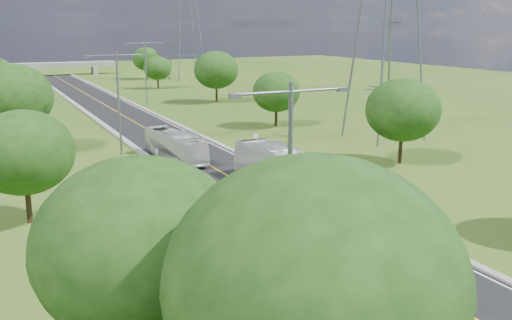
# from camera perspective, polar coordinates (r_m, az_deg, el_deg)

# --- Properties ---
(ground) EXTENTS (260.00, 260.00, 0.00)m
(ground) POSITION_cam_1_polar(r_m,az_deg,el_deg) (73.07, -11.46, 3.36)
(ground) COLOR #304C15
(ground) RESTS_ON ground
(road) EXTENTS (8.00, 150.00, 0.06)m
(road) POSITION_cam_1_polar(r_m,az_deg,el_deg) (78.80, -12.62, 4.05)
(road) COLOR black
(road) RESTS_ON ground
(curb_left) EXTENTS (0.50, 150.00, 0.22)m
(curb_left) POSITION_cam_1_polar(r_m,az_deg,el_deg) (77.90, -15.66, 3.83)
(curb_left) COLOR gray
(curb_left) RESTS_ON ground
(curb_right) EXTENTS (0.50, 150.00, 0.22)m
(curb_right) POSITION_cam_1_polar(r_m,az_deg,el_deg) (79.89, -9.66, 4.37)
(curb_right) COLOR gray
(curb_right) RESTS_ON ground
(speed_limit_sign) EXTENTS (0.55, 0.09, 2.40)m
(speed_limit_sign) POSITION_cam_1_polar(r_m,az_deg,el_deg) (54.24, -0.03, 1.90)
(speed_limit_sign) COLOR slate
(speed_limit_sign) RESTS_ON ground
(overpass) EXTENTS (30.00, 3.00, 3.20)m
(overpass) POSITION_cam_1_polar(r_m,az_deg,el_deg) (151.06, -19.64, 8.87)
(overpass) COLOR gray
(overpass) RESTS_ON ground
(streetlight_near_left) EXTENTS (5.90, 0.25, 10.00)m
(streetlight_near_left) POSITION_cam_1_polar(r_m,az_deg,el_deg) (25.77, 3.41, -1.24)
(streetlight_near_left) COLOR slate
(streetlight_near_left) RESTS_ON ground
(streetlight_mid_left) EXTENTS (5.90, 0.25, 10.00)m
(streetlight_mid_left) POSITION_cam_1_polar(r_m,az_deg,el_deg) (56.38, -13.61, 6.44)
(streetlight_mid_left) COLOR slate
(streetlight_mid_left) RESTS_ON ground
(streetlight_far_right) EXTENTS (5.90, 0.25, 10.00)m
(streetlight_far_right) POSITION_cam_1_polar(r_m,az_deg,el_deg) (91.18, -10.98, 9.11)
(streetlight_far_right) COLOR slate
(streetlight_far_right) RESTS_ON ground
(power_tower_near) EXTENTS (9.00, 6.40, 28.00)m
(power_tower_near) POSITION_cam_1_polar(r_m,az_deg,el_deg) (64.02, 13.16, 14.49)
(power_tower_near) COLOR slate
(power_tower_near) RESTS_ON ground
(power_tower_far) EXTENTS (9.00, 6.40, 28.00)m
(power_tower_far) POSITION_cam_1_polar(r_m,az_deg,el_deg) (132.30, -7.04, 14.03)
(power_tower_far) COLOR slate
(power_tower_far) RESTS_ON ground
(tree_la) EXTENTS (7.14, 7.14, 8.30)m
(tree_la) POSITION_cam_1_polar(r_m,az_deg,el_deg) (19.53, -11.49, -8.48)
(tree_la) COLOR black
(tree_la) RESTS_ON ground
(tree_lb) EXTENTS (6.30, 6.30, 7.33)m
(tree_lb) POSITION_cam_1_polar(r_m,az_deg,el_deg) (38.48, -22.23, 0.71)
(tree_lb) COLOR black
(tree_lb) RESTS_ON ground
(tree_lc) EXTENTS (7.56, 7.56, 8.79)m
(tree_lc) POSITION_cam_1_polar(r_m,az_deg,el_deg) (60.09, -23.11, 5.80)
(tree_lc) COLOR black
(tree_lc) RESTS_ON ground
(tree_lf) EXTENTS (7.98, 7.98, 9.28)m
(tree_lf) POSITION_cam_1_polar(r_m,az_deg,el_deg) (15.28, 5.81, -12.15)
(tree_lf) COLOR black
(tree_lf) RESTS_ON ground
(tree_rb) EXTENTS (6.72, 6.72, 7.82)m
(tree_rb) POSITION_cam_1_polar(r_m,az_deg,el_deg) (53.03, 14.47, 4.88)
(tree_rb) COLOR black
(tree_rb) RESTS_ON ground
(tree_rc) EXTENTS (5.88, 5.88, 6.84)m
(tree_rc) POSITION_cam_1_polar(r_m,az_deg,el_deg) (70.57, 2.04, 6.83)
(tree_rc) COLOR black
(tree_rc) RESTS_ON ground
(tree_rd) EXTENTS (7.14, 7.14, 8.30)m
(tree_rd) POSITION_cam_1_polar(r_m,az_deg,el_deg) (92.93, -4.01, 8.98)
(tree_rd) COLOR black
(tree_rd) RESTS_ON ground
(tree_re) EXTENTS (5.46, 5.46, 6.35)m
(tree_re) POSITION_cam_1_polar(r_m,az_deg,el_deg) (114.75, -9.83, 9.04)
(tree_re) COLOR black
(tree_re) RESTS_ON ground
(tree_rf) EXTENTS (6.30, 6.30, 7.33)m
(tree_rf) POSITION_cam_1_polar(r_m,az_deg,el_deg) (134.85, -10.90, 9.89)
(tree_rf) COLOR black
(tree_rf) RESTS_ON ground
(bus_outbound) EXTENTS (3.59, 11.38, 3.12)m
(bus_outbound) POSITION_cam_1_polar(r_m,az_deg,el_deg) (44.22, 2.75, -0.76)
(bus_outbound) COLOR silver
(bus_outbound) RESTS_ON road
(bus_inbound) EXTENTS (3.20, 9.89, 2.71)m
(bus_inbound) POSITION_cam_1_polar(r_m,az_deg,el_deg) (53.66, -8.09, 1.43)
(bus_inbound) COLOR silver
(bus_inbound) RESTS_ON road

